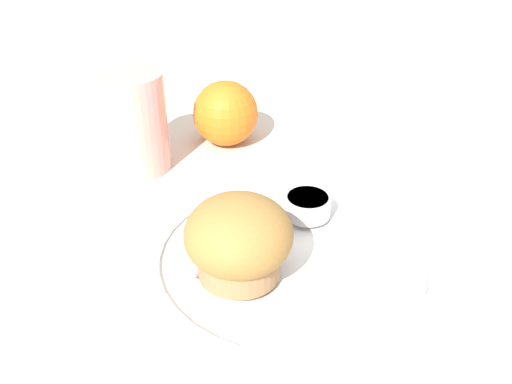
# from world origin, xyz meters

# --- Properties ---
(ground_plane) EXTENTS (3.00, 3.00, 0.00)m
(ground_plane) POSITION_xyz_m (0.00, 0.00, 0.00)
(ground_plane) COLOR beige
(plate) EXTENTS (0.25, 0.25, 0.02)m
(plate) POSITION_xyz_m (-0.01, -0.03, 0.01)
(plate) COLOR white
(plate) RESTS_ON ground_plane
(muffin) EXTENTS (0.09, 0.09, 0.07)m
(muffin) POSITION_xyz_m (-0.06, -0.03, 0.06)
(muffin) COLOR #9E7047
(muffin) RESTS_ON plate
(cream_ramekin) EXTENTS (0.05, 0.05, 0.02)m
(cream_ramekin) POSITION_xyz_m (0.04, 0.02, 0.03)
(cream_ramekin) COLOR silver
(cream_ramekin) RESTS_ON plate
(berry_pair) EXTENTS (0.03, 0.02, 0.02)m
(berry_pair) POSITION_xyz_m (-0.04, 0.01, 0.03)
(berry_pair) COLOR maroon
(berry_pair) RESTS_ON plate
(butter_knife) EXTENTS (0.18, 0.09, 0.00)m
(butter_knife) POSITION_xyz_m (-0.01, 0.02, 0.02)
(butter_knife) COLOR #B7B7BC
(butter_knife) RESTS_ON plate
(orange_fruit) EXTENTS (0.08, 0.08, 0.08)m
(orange_fruit) POSITION_xyz_m (0.04, 0.23, 0.04)
(orange_fruit) COLOR orange
(orange_fruit) RESTS_ON ground_plane
(juice_glass) EXTENTS (0.07, 0.07, 0.12)m
(juice_glass) POSITION_xyz_m (-0.08, 0.22, 0.06)
(juice_glass) COLOR #E5998C
(juice_glass) RESTS_ON ground_plane
(folded_napkin) EXTENTS (0.13, 0.07, 0.01)m
(folded_napkin) POSITION_xyz_m (0.19, -0.07, 0.00)
(folded_napkin) COLOR #B2BCCC
(folded_napkin) RESTS_ON ground_plane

